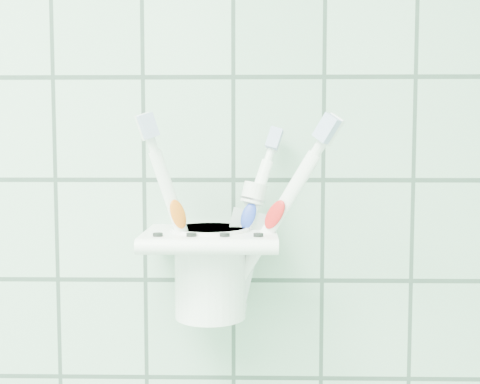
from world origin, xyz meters
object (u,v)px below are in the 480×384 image
Objects in this scene: toothbrush_blue at (217,213)px; toothpaste_tube at (227,235)px; holder_bracket at (211,240)px; toothbrush_pink at (208,209)px; toothbrush_orange at (223,196)px; cup at (210,268)px.

toothpaste_tube is at bearing 71.55° from toothbrush_blue.
toothbrush_pink is (-0.00, -0.01, 0.03)m from holder_bracket.
holder_bracket is 0.95× the size of toothpaste_tube.
toothbrush_pink is at bearing -96.35° from holder_bracket.
toothbrush_pink is 0.04m from toothpaste_tube.
toothbrush_orange is at bearing 92.84° from toothbrush_blue.
toothbrush_pink is 0.94× the size of toothbrush_orange.
cup is 0.47× the size of toothbrush_blue.
toothbrush_blue is (0.01, -0.00, -0.00)m from toothbrush_pink.
toothbrush_orange is at bearing 116.35° from toothpaste_tube.
toothbrush_blue is at bearing -60.23° from holder_bracket.
cup is 0.06m from toothbrush_pink.
toothbrush_pink reaches higher than holder_bracket.
toothpaste_tube is at bearing -24.91° from toothbrush_orange.
toothbrush_orange reaches higher than cup.
holder_bracket and cup have the same top height.
toothbrush_blue is 0.03m from toothpaste_tube.
toothbrush_blue is at bearing -64.84° from cup.
toothbrush_orange is (0.01, 0.01, 0.07)m from cup.
toothbrush_orange is (0.00, 0.02, 0.01)m from toothbrush_blue.
toothbrush_orange reaches higher than toothbrush_pink.
cup is 0.45× the size of toothbrush_pink.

